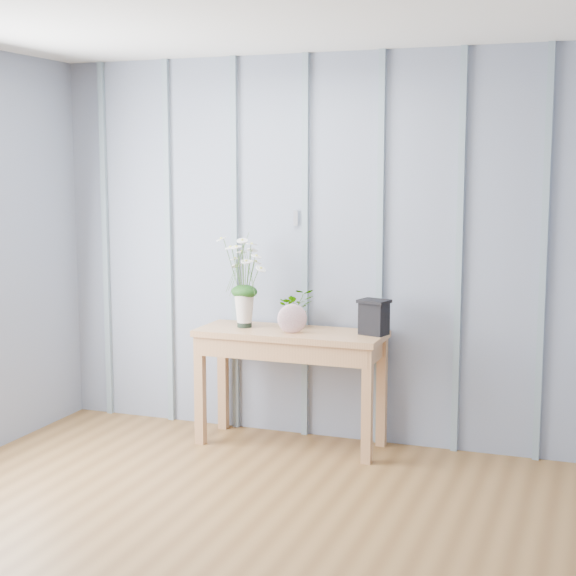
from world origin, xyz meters
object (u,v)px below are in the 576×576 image
at_px(felt_disc_vessel, 292,319).
at_px(carved_box, 374,317).
at_px(sideboard, 291,348).
at_px(daisy_vase, 244,270).

xyz_separation_m(felt_disc_vessel, carved_box, (0.49, 0.13, 0.02)).
bearing_deg(sideboard, daisy_vase, 178.04).
bearing_deg(carved_box, sideboard, -174.60).
height_order(sideboard, carved_box, carved_box).
distance_m(sideboard, felt_disc_vessel, 0.23).
bearing_deg(carved_box, felt_disc_vessel, -164.81).
xyz_separation_m(daisy_vase, carved_box, (0.85, 0.04, -0.26)).
relative_size(daisy_vase, carved_box, 2.74).
height_order(sideboard, felt_disc_vessel, felt_disc_vessel).
relative_size(sideboard, carved_box, 5.47).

